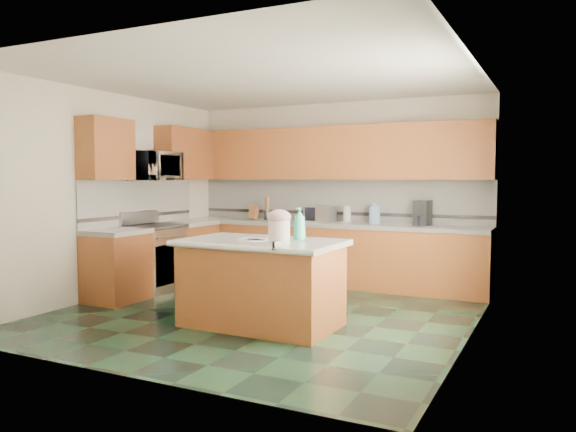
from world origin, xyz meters
The scene contains 52 objects.
floor centered at (0.00, 0.00, 0.00)m, with size 4.60×4.60×0.00m, color black.
ceiling centered at (0.00, 0.00, 2.70)m, with size 4.60×4.60×0.00m, color white.
wall_back centered at (0.00, 2.32, 1.35)m, with size 4.60×0.04×2.70m, color #EDE2CB.
wall_front centered at (0.00, -2.32, 1.35)m, with size 4.60×0.04×2.70m, color #EDE2CB.
wall_left centered at (-2.32, 0.00, 1.35)m, with size 0.04×4.60×2.70m, color #EDE2CB.
wall_right centered at (2.32, 0.00, 1.35)m, with size 0.04×4.60×2.70m, color #EDE2CB.
back_base_cab centered at (0.00, 2.00, 0.43)m, with size 4.60×0.60×0.86m, color #3F1E0E.
back_countertop centered at (0.00, 2.00, 0.89)m, with size 4.60×0.64×0.06m, color silver.
back_upper_cab centered at (0.00, 2.13, 1.94)m, with size 4.60×0.33×0.78m, color #3F1E0E.
back_backsplash centered at (0.00, 2.29, 1.24)m, with size 4.60×0.02×0.63m, color silver.
back_accent_band centered at (0.00, 2.28, 1.04)m, with size 4.60×0.01×0.05m, color black.
left_base_cab_rear centered at (-2.00, 1.29, 0.43)m, with size 0.60×0.82×0.86m, color #3F1E0E.
left_counter_rear centered at (-2.00, 1.29, 0.89)m, with size 0.64×0.82×0.06m, color silver.
left_base_cab_front centered at (-2.00, -0.24, 0.43)m, with size 0.60×0.72×0.86m, color #3F1E0E.
left_counter_front centered at (-2.00, -0.24, 0.89)m, with size 0.64×0.72×0.06m, color silver.
left_backsplash centered at (-2.29, 0.55, 1.24)m, with size 0.02×2.30×0.63m, color silver.
left_accent_band centered at (-2.28, 0.55, 1.04)m, with size 0.01×2.30×0.05m, color black.
left_upper_cab_rear centered at (-2.13, 1.42, 1.94)m, with size 0.33×1.09×0.78m, color #3F1E0E.
left_upper_cab_front centered at (-2.13, -0.24, 1.94)m, with size 0.33×0.72×0.78m, color #3F1E0E.
range_body centered at (-2.00, 0.50, 0.44)m, with size 0.60×0.76×0.88m, color #B7B7BC.
range_oven_door centered at (-1.71, 0.50, 0.40)m, with size 0.02×0.68×0.55m, color black.
range_cooktop centered at (-2.00, 0.50, 0.90)m, with size 0.62×0.78×0.04m, color black.
range_handle centered at (-1.68, 0.50, 0.78)m, with size 0.02×0.02×0.66m, color #B7B7BC.
range_backguard centered at (-2.26, 0.50, 1.02)m, with size 0.06×0.76×0.18m, color #B7B7BC.
microwave centered at (-2.00, 0.50, 1.73)m, with size 0.73×0.50×0.41m, color #B7B7BC.
island_base centered at (0.24, -0.48, 0.43)m, with size 1.59×0.91×0.86m, color #3F1E0E.
island_top centered at (0.24, -0.48, 0.89)m, with size 1.69×1.01×0.06m, color silver.
island_bullnose centered at (0.24, -0.98, 0.89)m, with size 0.06×0.06×1.69m, color silver.
treat_jar centered at (0.55, -0.66, 1.03)m, with size 0.22×0.22×0.23m, color silver.
treat_jar_lid centered at (0.55, -0.66, 1.19)m, with size 0.24×0.24×0.15m, color #D6A1AD.
treat_jar_knob centered at (0.55, -0.66, 1.24)m, with size 0.03×0.03×0.08m, color tan.
treat_jar_knob_end_l centered at (0.51, -0.66, 1.24)m, with size 0.04×0.04×0.04m, color tan.
treat_jar_knob_end_r centered at (0.59, -0.66, 1.24)m, with size 0.04×0.04×0.04m, color tan.
soap_bottle_island centered at (0.58, -0.25, 1.09)m, with size 0.13×0.13×0.34m, color #2CB494.
paper_sheet_a centered at (0.21, -0.56, 0.92)m, with size 0.32×0.24×0.00m, color white.
paper_sheet_b centered at (0.13, -0.44, 0.92)m, with size 0.31×0.23×0.00m, color white.
clamp_body centered at (0.68, -0.96, 0.93)m, with size 0.03×0.11×0.10m, color black.
clamp_handle centered at (0.68, -1.03, 0.91)m, with size 0.02×0.02×0.07m, color black.
knife_block centered at (-1.29, 2.05, 1.03)m, with size 0.12×0.10×0.21m, color #472814.
utensil_crock centered at (-1.07, 2.08, 0.99)m, with size 0.11×0.11×0.14m, color black.
utensil_bundle centered at (-1.07, 2.08, 1.17)m, with size 0.07×0.07×0.21m, color #472814.
toaster_oven centered at (-0.15, 2.05, 1.04)m, with size 0.41×0.28×0.24m, color #B7B7BC.
toaster_oven_door centered at (-0.15, 1.92, 1.04)m, with size 0.37×0.01×0.20m, color black.
paper_towel centered at (0.26, 2.10, 1.04)m, with size 0.11×0.11×0.24m, color white.
paper_towel_base centered at (0.26, 2.10, 0.93)m, with size 0.16×0.16×0.01m, color #B7B7BC.
water_jug centered at (0.68, 2.06, 1.05)m, with size 0.16×0.16×0.26m, color #6184B0.
water_jug_neck centered at (0.68, 2.06, 1.20)m, with size 0.08×0.08×0.04m, color #6184B0.
coffee_maker centered at (1.36, 2.08, 1.09)m, with size 0.20×0.22×0.35m, color black.
coffee_carafe centered at (1.36, 2.03, 0.99)m, with size 0.14×0.14×0.14m, color black.
soap_bottle_back centered at (1.39, 2.05, 1.02)m, with size 0.09×0.09×0.20m, color white.
soap_back_cap centered at (1.39, 2.05, 1.13)m, with size 0.02×0.02×0.03m, color red.
window_light_proxy centered at (2.29, -0.20, 1.50)m, with size 0.02×1.40×1.10m, color white.
Camera 1 is at (3.09, -5.64, 1.57)m, focal length 35.00 mm.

